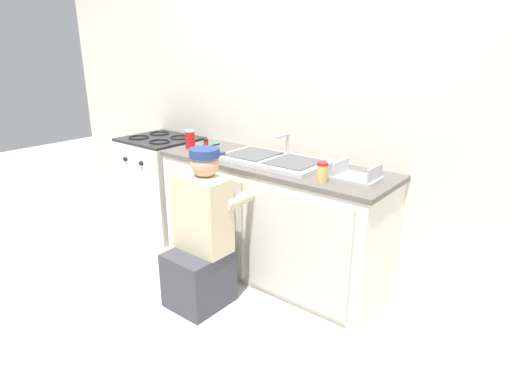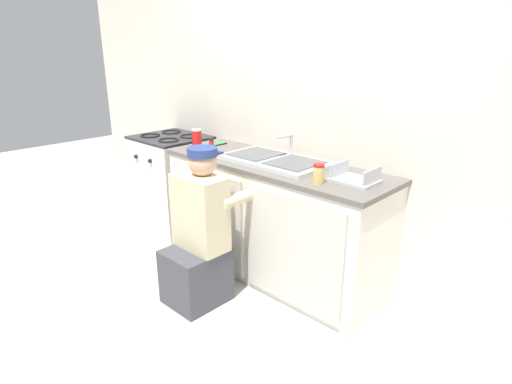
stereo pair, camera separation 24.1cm
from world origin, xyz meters
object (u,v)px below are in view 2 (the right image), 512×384
spice_bottle_red (212,145)px  dish_rack_tray (355,178)px  condiment_jar (319,174)px  cell_phone (218,144)px  stove_range (173,183)px  plumber_person (199,240)px  sink_double_basin (275,160)px  soda_cup_red (197,138)px

spice_bottle_red → dish_rack_tray: size_ratio=0.37×
condiment_jar → cell_phone: 1.32m
dish_rack_tray → stove_range: bearing=179.8°
cell_phone → spice_bottle_red: size_ratio=1.33×
plumber_person → dish_rack_tray: plumber_person is taller
sink_double_basin → dish_rack_tray: sink_double_basin is taller
soda_cup_red → dish_rack_tray: bearing=2.5°
spice_bottle_red → dish_rack_tray: (1.31, 0.07, -0.03)m
stove_range → plumber_person: bearing=-28.5°
sink_double_basin → cell_phone: sink_double_basin is taller
cell_phone → soda_cup_red: bearing=-109.5°
sink_double_basin → soda_cup_red: (-0.82, -0.08, 0.06)m
soda_cup_red → dish_rack_tray: soda_cup_red is taller
plumber_person → condiment_jar: plumber_person is taller
cell_phone → dish_rack_tray: 1.44m
plumber_person → spice_bottle_red: bearing=131.5°
plumber_person → condiment_jar: 0.95m
soda_cup_red → cell_phone: (0.07, 0.18, -0.07)m
stove_range → soda_cup_red: size_ratio=6.15×
stove_range → plumber_person: size_ratio=0.85×
plumber_person → sink_double_basin: bearing=79.6°
spice_bottle_red → stove_range: bearing=173.6°
stove_range → spice_bottle_red: 0.85m
plumber_person → cell_phone: size_ratio=7.89×
sink_double_basin → stove_range: 1.39m
condiment_jar → dish_rack_tray: 0.24m
plumber_person → cell_phone: bearing=129.9°
condiment_jar → dish_rack_tray: (0.15, 0.18, -0.04)m
sink_double_basin → spice_bottle_red: size_ratio=7.62×
spice_bottle_red → dish_rack_tray: 1.31m
dish_rack_tray → soda_cup_red: bearing=-177.5°
sink_double_basin → cell_phone: size_ratio=5.71×
soda_cup_red → condiment_jar: soda_cup_red is taller
plumber_person → cell_phone: (-0.63, 0.76, 0.46)m
plumber_person → soda_cup_red: (-0.70, 0.57, 0.53)m
sink_double_basin → cell_phone: 0.76m
dish_rack_tray → spice_bottle_red: bearing=-177.0°
spice_bottle_red → soda_cup_red: bearing=179.1°
stove_range → spice_bottle_red: (0.69, -0.08, 0.50)m
stove_range → spice_bottle_red: bearing=-6.4°
sink_double_basin → condiment_jar: sink_double_basin is taller
cell_phone → dish_rack_tray: (1.43, -0.12, 0.02)m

